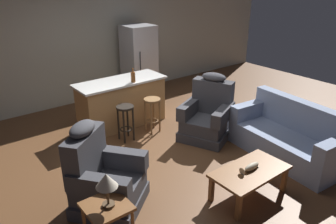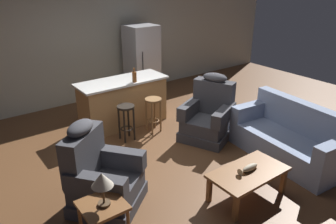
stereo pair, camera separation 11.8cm
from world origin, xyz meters
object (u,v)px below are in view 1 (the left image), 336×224
(recliner_near_lamp, at_px, (103,178))
(refrigerator, at_px, (139,62))
(end_table, at_px, (107,212))
(couch, at_px, (289,138))
(kitchen_island, at_px, (122,103))
(fish_figurine, at_px, (250,167))
(bar_stool_right, at_px, (152,109))
(bar_stool_left, at_px, (125,117))
(table_lamp, at_px, (107,182))
(bottle_tall_green, at_px, (133,77))
(recliner_near_island, at_px, (208,116))
(coffee_table, at_px, (250,173))

(recliner_near_lamp, height_order, refrigerator, refrigerator)
(recliner_near_lamp, bearing_deg, end_table, -62.07)
(couch, xyz_separation_m, kitchen_island, (-1.57, 2.81, 0.14))
(fish_figurine, distance_m, bar_stool_right, 2.49)
(bar_stool_right, bearing_deg, bar_stool_left, 180.00)
(recliner_near_lamp, xyz_separation_m, table_lamp, (-0.28, -0.68, 0.45))
(fish_figurine, xyz_separation_m, couch, (1.40, 0.30, -0.12))
(fish_figurine, xyz_separation_m, bar_stool_right, (0.14, 2.49, 0.01))
(kitchen_island, height_order, bottle_tall_green, bottle_tall_green)
(fish_figurine, bearing_deg, couch, 12.19)
(kitchen_island, bearing_deg, fish_figurine, -86.86)
(recliner_near_lamp, bearing_deg, recliner_near_island, 65.55)
(kitchen_island, height_order, refrigerator, refrigerator)
(end_table, bearing_deg, kitchen_island, 56.63)
(couch, relative_size, recliner_near_island, 1.64)
(fish_figurine, bearing_deg, refrigerator, 76.28)
(fish_figurine, height_order, refrigerator, refrigerator)
(couch, bearing_deg, recliner_near_lamp, -8.08)
(fish_figurine, distance_m, bar_stool_left, 2.53)
(end_table, relative_size, bottle_tall_green, 2.02)
(table_lamp, relative_size, kitchen_island, 0.23)
(bar_stool_left, height_order, bar_stool_right, same)
(fish_figurine, relative_size, recliner_near_island, 0.28)
(coffee_table, bearing_deg, recliner_near_island, 63.82)
(kitchen_island, bearing_deg, recliner_near_island, -55.40)
(bottle_tall_green, bearing_deg, bar_stool_left, -138.80)
(recliner_near_lamp, xyz_separation_m, refrigerator, (2.73, 3.26, 0.46))
(coffee_table, xyz_separation_m, kitchen_island, (-0.18, 3.12, 0.11))
(coffee_table, height_order, table_lamp, table_lamp)
(recliner_near_island, bearing_deg, bar_stool_left, -56.58)
(couch, bearing_deg, table_lamp, 4.50)
(recliner_near_lamp, bearing_deg, bar_stool_right, 90.14)
(fish_figurine, distance_m, kitchen_island, 3.12)
(table_lamp, bearing_deg, fish_figurine, -10.77)
(couch, height_order, end_table, couch)
(table_lamp, distance_m, kitchen_island, 3.30)
(coffee_table, bearing_deg, bottle_tall_green, 90.80)
(kitchen_island, distance_m, bar_stool_left, 0.70)
(couch, height_order, recliner_near_island, recliner_near_island)
(fish_figurine, distance_m, recliner_near_lamp, 1.98)
(recliner_near_lamp, height_order, end_table, recliner_near_lamp)
(end_table, height_order, bar_stool_left, bar_stool_left)
(kitchen_island, bearing_deg, bar_stool_right, -63.93)
(bar_stool_right, bearing_deg, bottle_tall_green, 114.03)
(fish_figurine, height_order, bar_stool_right, bar_stool_right)
(end_table, relative_size, bar_stool_left, 0.82)
(bar_stool_left, xyz_separation_m, bottle_tall_green, (0.43, 0.38, 0.58))
(recliner_near_island, xyz_separation_m, table_lamp, (-2.78, -1.30, 0.45))
(table_lamp, relative_size, bar_stool_right, 0.60)
(kitchen_island, relative_size, bottle_tall_green, 6.48)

